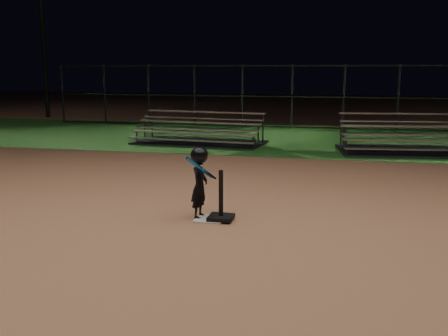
{
  "coord_description": "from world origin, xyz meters",
  "views": [
    {
      "loc": [
        2.0,
        -7.7,
        2.38
      ],
      "look_at": [
        0.0,
        1.0,
        0.65
      ],
      "focal_mm": 41.62,
      "sensor_mm": 36.0,
      "label": 1
    }
  ],
  "objects_px": {
    "home_plate": "(210,219)",
    "bleacher_right": "(420,145)",
    "batting_tee": "(221,210)",
    "bleacher_left": "(199,137)",
    "child_batter": "(199,180)",
    "light_pole_left": "(41,12)"
  },
  "relations": [
    {
      "from": "child_batter",
      "to": "light_pole_left",
      "type": "relative_size",
      "value": 0.14
    },
    {
      "from": "bleacher_right",
      "to": "light_pole_left",
      "type": "bearing_deg",
      "value": 148.43
    },
    {
      "from": "child_batter",
      "to": "light_pole_left",
      "type": "height_order",
      "value": "light_pole_left"
    },
    {
      "from": "child_batter",
      "to": "bleacher_left",
      "type": "bearing_deg",
      "value": 19.42
    },
    {
      "from": "bleacher_right",
      "to": "light_pole_left",
      "type": "relative_size",
      "value": 0.56
    },
    {
      "from": "batting_tee",
      "to": "bleacher_left",
      "type": "xyz_separation_m",
      "value": [
        -2.61,
        8.04,
        0.03
      ]
    },
    {
      "from": "home_plate",
      "to": "bleacher_left",
      "type": "height_order",
      "value": "bleacher_left"
    },
    {
      "from": "home_plate",
      "to": "child_batter",
      "type": "xyz_separation_m",
      "value": [
        -0.19,
        0.07,
        0.6
      ]
    },
    {
      "from": "home_plate",
      "to": "bleacher_right",
      "type": "relative_size",
      "value": 0.1
    },
    {
      "from": "batting_tee",
      "to": "bleacher_right",
      "type": "xyz_separation_m",
      "value": [
        3.97,
        7.68,
        0.05
      ]
    },
    {
      "from": "batting_tee",
      "to": "bleacher_right",
      "type": "bearing_deg",
      "value": 62.66
    },
    {
      "from": "child_batter",
      "to": "home_plate",
      "type": "bearing_deg",
      "value": -107.1
    },
    {
      "from": "home_plate",
      "to": "batting_tee",
      "type": "bearing_deg",
      "value": -3.04
    },
    {
      "from": "home_plate",
      "to": "batting_tee",
      "type": "distance_m",
      "value": 0.24
    },
    {
      "from": "batting_tee",
      "to": "light_pole_left",
      "type": "height_order",
      "value": "light_pole_left"
    },
    {
      "from": "batting_tee",
      "to": "bleacher_left",
      "type": "height_order",
      "value": "bleacher_left"
    },
    {
      "from": "home_plate",
      "to": "light_pole_left",
      "type": "bearing_deg",
      "value": 128.77
    },
    {
      "from": "batting_tee",
      "to": "bleacher_right",
      "type": "height_order",
      "value": "bleacher_right"
    },
    {
      "from": "bleacher_left",
      "to": "bleacher_right",
      "type": "height_order",
      "value": "bleacher_right"
    },
    {
      "from": "home_plate",
      "to": "bleacher_right",
      "type": "height_order",
      "value": "bleacher_right"
    },
    {
      "from": "child_batter",
      "to": "bleacher_left",
      "type": "xyz_separation_m",
      "value": [
        -2.24,
        7.96,
        -0.41
      ]
    },
    {
      "from": "child_batter",
      "to": "bleacher_right",
      "type": "distance_m",
      "value": 8.76
    }
  ]
}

